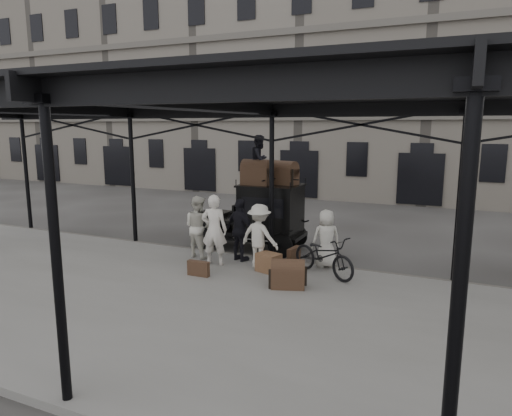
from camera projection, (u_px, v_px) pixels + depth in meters
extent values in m
plane|color=#383533|center=(242.00, 283.00, 11.81)|extent=(120.00, 120.00, 0.00)
cube|color=slate|center=(203.00, 308.00, 10.00)|extent=(28.00, 8.00, 0.15)
cylinder|color=black|center=(26.00, 176.00, 17.22)|extent=(0.14, 0.14, 4.30)
cylinder|color=black|center=(271.00, 191.00, 13.23)|extent=(0.14, 0.14, 4.30)
cylinder|color=black|center=(57.00, 265.00, 6.21)|extent=(0.14, 0.14, 4.30)
cube|color=black|center=(272.00, 109.00, 12.81)|extent=(22.00, 0.10, 0.45)
cube|color=black|center=(43.00, 89.00, 5.80)|extent=(22.00, 0.10, 0.45)
cube|color=black|center=(205.00, 95.00, 9.46)|extent=(22.50, 9.00, 0.08)
cube|color=silver|center=(205.00, 92.00, 9.44)|extent=(18.00, 7.00, 0.04)
cube|color=slate|center=(374.00, 75.00, 26.76)|extent=(64.00, 8.00, 14.00)
cylinder|color=black|center=(207.00, 237.00, 15.02)|extent=(0.80, 0.10, 0.80)
cylinder|color=black|center=(227.00, 229.00, 16.32)|extent=(0.80, 0.10, 0.80)
cylinder|color=black|center=(280.00, 246.00, 13.98)|extent=(0.80, 0.10, 0.80)
cylinder|color=black|center=(296.00, 236.00, 15.28)|extent=(0.80, 0.10, 0.80)
cube|color=black|center=(250.00, 232.00, 15.14)|extent=(3.60, 1.25, 0.12)
cube|color=black|center=(214.00, 220.00, 15.63)|extent=(0.90, 1.00, 0.55)
cube|color=black|center=(202.00, 219.00, 15.82)|extent=(0.06, 0.70, 0.55)
cube|color=black|center=(235.00, 219.00, 15.29)|extent=(0.70, 1.30, 0.10)
cube|color=black|center=(271.00, 210.00, 14.70)|extent=(1.80, 1.45, 1.55)
cube|color=black|center=(262.00, 207.00, 14.01)|extent=(1.40, 0.02, 0.60)
cube|color=black|center=(271.00, 185.00, 14.56)|extent=(1.90, 1.55, 0.06)
imported|color=silver|center=(214.00, 230.00, 12.76)|extent=(0.81, 0.62, 2.01)
imported|color=silver|center=(198.00, 227.00, 13.55)|extent=(1.04, 0.90, 1.85)
imported|color=beige|center=(326.00, 239.00, 12.57)|extent=(0.94, 0.86, 1.62)
imported|color=black|center=(240.00, 230.00, 13.14)|extent=(1.16, 0.79, 1.83)
imported|color=silver|center=(259.00, 236.00, 12.54)|extent=(1.24, 0.85, 1.77)
imported|color=black|center=(324.00, 255.00, 11.90)|extent=(2.15, 1.58, 1.08)
imported|color=black|center=(260.00, 160.00, 14.47)|extent=(0.64, 0.80, 1.57)
cube|color=brown|center=(269.00, 262.00, 12.25)|extent=(0.71, 0.61, 0.50)
cube|color=#4B3223|center=(294.00, 255.00, 13.05)|extent=(0.23, 0.61, 0.45)
cube|color=#4B3223|center=(198.00, 268.00, 11.90)|extent=(0.60, 0.16, 0.40)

